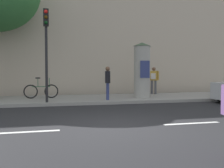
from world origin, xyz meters
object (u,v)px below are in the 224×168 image
(traffic_light, at_px, (46,40))
(pedestrian_tallest, at_px, (154,78))
(poster_column, at_px, (142,70))
(pedestrian_with_bag, at_px, (108,80))
(bicycle_leaning, at_px, (41,91))

(traffic_light, bearing_deg, pedestrian_tallest, 25.45)
(poster_column, relative_size, pedestrian_with_bag, 1.79)
(pedestrian_tallest, bearing_deg, traffic_light, -154.55)
(pedestrian_tallest, distance_m, bicycle_leaning, 6.83)
(traffic_light, xyz_separation_m, pedestrian_with_bag, (2.94, 0.53, -1.85))
(traffic_light, distance_m, poster_column, 5.31)
(pedestrian_tallest, xyz_separation_m, bicycle_leaning, (-6.72, -1.01, -0.61))
(poster_column, bearing_deg, traffic_light, -166.26)
(pedestrian_with_bag, xyz_separation_m, bicycle_leaning, (-3.22, 1.52, -0.57))
(traffic_light, height_order, poster_column, traffic_light)
(traffic_light, relative_size, poster_column, 1.41)
(poster_column, distance_m, pedestrian_tallest, 2.40)
(pedestrian_with_bag, height_order, bicycle_leaning, pedestrian_with_bag)
(pedestrian_tallest, bearing_deg, bicycle_leaning, -171.44)
(pedestrian_with_bag, bearing_deg, bicycle_leaning, 154.67)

